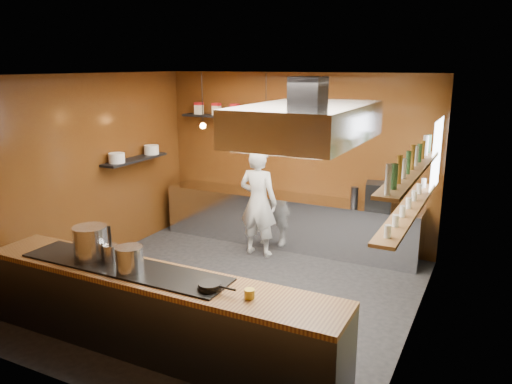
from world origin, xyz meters
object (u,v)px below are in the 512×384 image
Objects in this scene: stockpot_small at (130,259)px; espresso_machine at (379,195)px; extractor_hood at (307,122)px; stockpot_large at (91,242)px; chef at (258,202)px.

espresso_machine reaches higher than stockpot_small.
extractor_hood is 2.84m from stockpot_large.
stockpot_small is 0.74× the size of espresso_machine.
extractor_hood is at bearing 28.22° from stockpot_large.
chef is at bearing -171.53° from espresso_machine.
chef reaches higher than espresso_machine.
extractor_hood reaches higher than stockpot_large.
stockpot_large is 1.31× the size of stockpot_small.
stockpot_large is 0.22× the size of chef.
stockpot_large reaches higher than espresso_machine.
stockpot_small is at bearing -125.19° from espresso_machine.
stockpot_large is 0.97× the size of espresso_machine.
chef is (-1.56, 1.96, -1.60)m from extractor_hood.
espresso_machine is (2.47, 3.75, -0.03)m from stockpot_large.
espresso_machine is (1.81, 3.85, 0.02)m from stockpot_small.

